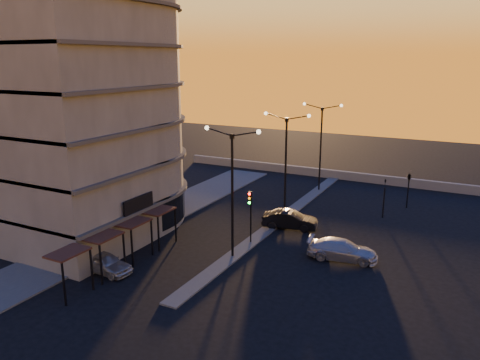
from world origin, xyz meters
name	(u,v)px	position (x,y,z in m)	size (l,w,h in m)	color
ground	(233,257)	(0.00, 0.00, 0.00)	(120.00, 120.00, 0.00)	black
sidewalk_west	(151,218)	(-10.50, 4.00, 0.06)	(5.00, 40.00, 0.12)	#484845
median	(284,216)	(0.00, 10.00, 0.06)	(1.20, 36.00, 0.12)	#484845
parapet	(351,176)	(2.00, 26.00, 0.50)	(44.00, 0.50, 1.00)	slate
building	(78,86)	(-14.00, 0.03, 11.91)	(14.35, 17.08, 25.00)	#635F57
streetlamp_near	(232,183)	(0.00, 0.00, 5.59)	(4.32, 0.32, 9.51)	black
streetlamp_mid	(286,157)	(0.00, 10.00, 5.59)	(4.32, 0.32, 9.51)	black
streetlamp_far	(321,140)	(0.00, 20.00, 5.59)	(4.32, 0.32, 9.51)	black
traffic_light_main	(250,209)	(0.00, 2.87, 2.89)	(0.28, 0.44, 4.25)	black
signal_east_a	(384,197)	(8.00, 14.00, 1.93)	(0.13, 0.16, 3.60)	black
signal_east_b	(409,177)	(9.50, 18.00, 3.10)	(0.42, 1.99, 3.60)	black
car_hatchback	(105,263)	(-6.50, -6.15, 0.69)	(1.64, 4.07, 1.39)	#A9ADB1
car_sedan	(290,220)	(1.50, 7.50, 0.76)	(1.61, 4.61, 1.52)	black
car_wagon	(343,250)	(7.20, 3.32, 0.72)	(2.02, 4.98, 1.44)	#A6A8AE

